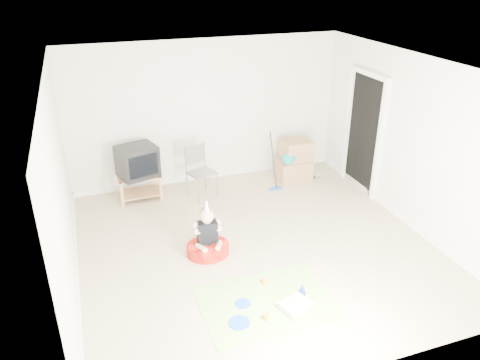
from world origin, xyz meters
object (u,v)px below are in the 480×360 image
object	(u,v)px
tv_stand	(140,185)
folding_chair	(202,173)
seated_woman	(208,243)
cardboard_boxes	(295,161)
crt_tv	(137,161)
birthday_cake	(295,306)

from	to	relation	value
tv_stand	folding_chair	distance (m)	1.10
folding_chair	seated_woman	distance (m)	1.82
seated_woman	cardboard_boxes	bearing A→B (deg)	40.19
crt_tv	folding_chair	xyz separation A→B (m)	(1.05, -0.26, -0.26)
cardboard_boxes	seated_woman	world-z (taller)	seated_woman
birthday_cake	tv_stand	bearing A→B (deg)	110.79
crt_tv	seated_woman	size ratio (longest dim) A/B	0.72
cardboard_boxes	seated_woman	xyz separation A→B (m)	(-2.22, -1.87, -0.18)
birthday_cake	crt_tv	bearing A→B (deg)	110.79
tv_stand	crt_tv	xyz separation A→B (m)	(0.00, -0.00, 0.45)
tv_stand	seated_woman	xyz separation A→B (m)	(0.65, -2.03, -0.08)
seated_woman	birthday_cake	size ratio (longest dim) A/B	2.12
seated_woman	birthday_cake	distance (m)	1.62
tv_stand	folding_chair	world-z (taller)	folding_chair
tv_stand	cardboard_boxes	xyz separation A→B (m)	(2.87, -0.15, 0.10)
crt_tv	birthday_cake	distance (m)	3.79
tv_stand	cardboard_boxes	size ratio (longest dim) A/B	0.94
folding_chair	seated_woman	world-z (taller)	folding_chair
crt_tv	folding_chair	bearing A→B (deg)	-30.12
crt_tv	seated_woman	world-z (taller)	crt_tv
tv_stand	folding_chair	size ratio (longest dim) A/B	0.77
folding_chair	birthday_cake	xyz separation A→B (m)	(0.28, -3.23, -0.41)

